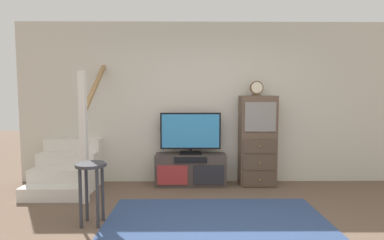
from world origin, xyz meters
TOP-DOWN VIEW (x-y plane):
  - back_wall at (0.00, 2.46)m, footprint 6.40×0.12m
  - area_rug at (0.00, 0.60)m, footprint 2.60×1.80m
  - media_console at (-0.30, 2.19)m, footprint 1.15×0.38m
  - television at (-0.30, 2.22)m, footprint 0.99×0.22m
  - side_cabinet at (0.80, 2.20)m, footprint 0.58×0.38m
  - desk_clock at (0.77, 2.19)m, footprint 0.21×0.08m
  - staircase at (-2.24, 2.20)m, footprint 1.00×1.36m
  - bar_stool_near at (-1.43, 0.73)m, footprint 0.34×0.34m

SIDE VIEW (x-z plane):
  - area_rug at x=0.00m, z-range 0.00..0.01m
  - media_console at x=-0.30m, z-range 0.00..0.52m
  - staircase at x=-2.24m, z-range -0.73..1.47m
  - bar_stool_near at x=-1.43m, z-range 0.17..0.88m
  - side_cabinet at x=0.80m, z-range 0.00..1.47m
  - television at x=-0.30m, z-range 0.54..1.22m
  - back_wall at x=0.00m, z-range 0.00..2.70m
  - desk_clock at x=0.77m, z-range 1.47..1.71m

